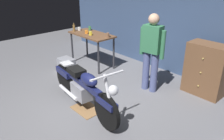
# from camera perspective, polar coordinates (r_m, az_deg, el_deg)

# --- Properties ---
(ground_plane) EXTENTS (12.00, 12.00, 0.00)m
(ground_plane) POSITION_cam_1_polar(r_m,az_deg,el_deg) (4.22, -6.58, -10.96)
(ground_plane) COLOR slate
(back_wall) EXTENTS (8.00, 0.12, 3.10)m
(back_wall) POSITION_cam_1_polar(r_m,az_deg,el_deg) (5.64, 16.87, 14.17)
(back_wall) COLOR #384C70
(back_wall) RESTS_ON ground_plane
(workbench) EXTENTS (1.30, 0.64, 0.90)m
(workbench) POSITION_cam_1_polar(r_m,az_deg,el_deg) (6.04, -5.24, 8.22)
(workbench) COLOR brown
(workbench) RESTS_ON ground_plane
(motorcycle) EXTENTS (2.18, 0.60, 1.00)m
(motorcycle) POSITION_cam_1_polar(r_m,az_deg,el_deg) (4.15, -7.52, -4.39)
(motorcycle) COLOR black
(motorcycle) RESTS_ON ground_plane
(person_standing) EXTENTS (0.57, 0.27, 1.67)m
(person_standing) POSITION_cam_1_polar(r_m,az_deg,el_deg) (4.68, 10.12, 5.06)
(person_standing) COLOR #4E5889
(person_standing) RESTS_ON ground_plane
(wooden_dresser) EXTENTS (0.80, 0.47, 1.10)m
(wooden_dresser) POSITION_cam_1_polar(r_m,az_deg,el_deg) (4.99, 22.94, 0.09)
(wooden_dresser) COLOR brown
(wooden_dresser) RESTS_ON ground_plane
(drip_tray) EXTENTS (0.56, 0.40, 0.01)m
(drip_tray) POSITION_cam_1_polar(r_m,az_deg,el_deg) (4.33, -6.53, -9.92)
(drip_tray) COLOR olive
(drip_tray) RESTS_ON ground_plane
(storage_bin) EXTENTS (0.44, 0.32, 0.34)m
(storage_bin) POSITION_cam_1_polar(r_m,az_deg,el_deg) (5.96, -11.61, 1.33)
(storage_bin) COLOR gray
(storage_bin) RESTS_ON ground_plane
(mug_white_ceramic) EXTENTS (0.11, 0.08, 0.09)m
(mug_white_ceramic) POSITION_cam_1_polar(r_m,az_deg,el_deg) (6.39, -8.40, 10.39)
(mug_white_ceramic) COLOR white
(mug_white_ceramic) RESTS_ON workbench
(mug_yellow_tall) EXTENTS (0.11, 0.08, 0.09)m
(mug_yellow_tall) POSITION_cam_1_polar(r_m,az_deg,el_deg) (5.85, -5.53, 9.31)
(mug_yellow_tall) COLOR yellow
(mug_yellow_tall) RESTS_ON workbench
(mug_orange_travel) EXTENTS (0.12, 0.09, 0.09)m
(mug_orange_travel) POSITION_cam_1_polar(r_m,az_deg,el_deg) (6.03, -6.54, 9.68)
(mug_orange_travel) COLOR orange
(mug_orange_travel) RESTS_ON workbench
(mug_brown_stoneware) EXTENTS (0.12, 0.08, 0.11)m
(mug_brown_stoneware) POSITION_cam_1_polar(r_m,az_deg,el_deg) (5.63, -1.08, 8.95)
(mug_brown_stoneware) COLOR brown
(mug_brown_stoneware) RESTS_ON workbench
(mug_green_speckled) EXTENTS (0.11, 0.07, 0.11)m
(mug_green_speckled) POSITION_cam_1_polar(r_m,az_deg,el_deg) (6.38, -5.70, 10.62)
(mug_green_speckled) COLOR #3D7F4C
(mug_green_speckled) RESTS_ON workbench
(bottle) EXTENTS (0.06, 0.06, 0.24)m
(bottle) POSITION_cam_1_polar(r_m,az_deg,el_deg) (6.29, -9.72, 10.59)
(bottle) COLOR olive
(bottle) RESTS_ON workbench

